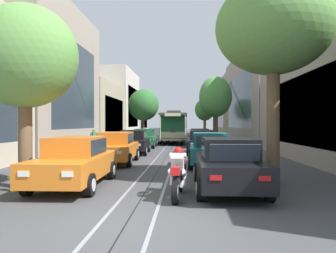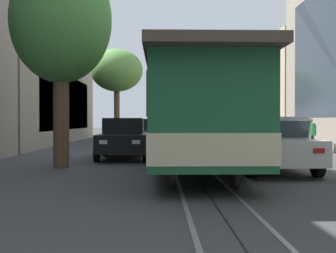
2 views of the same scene
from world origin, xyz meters
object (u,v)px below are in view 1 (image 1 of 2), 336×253
Objects in this scene: cable_car_trolley at (175,127)px; motorcycle_with_rider at (178,174)px; pedestrian_on_left_pavement at (94,138)px; parked_car_orange_second_left at (116,148)px; parked_car_orange_near_left at (75,161)px; street_tree_kerb_right_second at (215,97)px; parked_car_black_mid_right at (201,142)px; parked_car_black_fourth_right at (199,138)px; street_tree_kerb_right_near at (273,29)px; parked_car_black_near_right at (228,164)px; street_tree_kerb_left_near at (25,58)px; parked_car_white_fifth_left at (153,136)px; parked_car_green_fourth_left at (144,138)px; parked_car_teal_second_right at (209,149)px; fire_hydrant at (15,177)px; parked_car_black_mid_left at (134,142)px; street_tree_kerb_left_second at (143,105)px; street_tree_kerb_right_mid at (205,110)px.

cable_car_trolley is 4.59× the size of motorcycle_with_rider.
parked_car_orange_second_left is at bearing -66.21° from pedestrian_on_left_pavement.
street_tree_kerb_right_second is (6.41, 20.37, 3.76)m from parked_car_orange_near_left.
pedestrian_on_left_pavement is (-8.29, 3.15, 0.10)m from parked_car_black_mid_right.
street_tree_kerb_right_near is at bearing -83.41° from parked_car_black_fourth_right.
parked_car_orange_near_left is 4.83m from parked_car_black_near_right.
parked_car_black_fourth_right is 18.79m from street_tree_kerb_left_near.
pedestrian_on_left_pavement is at bearing 120.50° from parked_car_black_near_right.
parked_car_white_fifth_left and parked_car_black_near_right have the same top height.
parked_car_black_near_right reaches higher than motorcycle_with_rider.
parked_car_black_fourth_right is at bearing 19.37° from pedestrian_on_left_pavement.
parked_car_black_fourth_right is at bearing -65.98° from cable_car_trolley.
pedestrian_on_left_pavement is (-3.85, -7.44, 0.10)m from parked_car_white_fifth_left.
parked_car_black_mid_right is (4.58, 10.96, 0.00)m from parked_car_orange_near_left.
cable_car_trolley is at bearing 69.66° from parked_car_green_fourth_left.
parked_car_green_fourth_left is at bearing 131.47° from parked_car_black_mid_right.
cable_car_trolley is (-2.36, 5.30, 0.86)m from parked_car_black_fourth_right.
street_tree_kerb_right_near reaches higher than parked_car_teal_second_right.
parked_car_orange_second_left is at bearing 76.35° from street_tree_kerb_left_near.
parked_car_orange_second_left is 5.24× the size of fire_hydrant.
parked_car_orange_near_left is 0.77× the size of street_tree_kerb_left_near.
parked_car_black_mid_left is at bearing 89.60° from parked_car_orange_near_left.
parked_car_black_fourth_right is (0.06, 12.21, 0.00)m from parked_car_teal_second_right.
pedestrian_on_left_pavement is at bearing -148.30° from street_tree_kerb_right_second.
parked_car_orange_near_left is 1.00× the size of parked_car_black_mid_right.
parked_car_black_mid_left is at bearing 82.06° from street_tree_kerb_left_near.
parked_car_black_near_right is (4.81, -6.03, 0.00)m from parked_car_orange_second_left.
parked_car_black_fourth_right is 0.71× the size of street_tree_kerb_left_second.
street_tree_kerb_right_near is at bearing -89.72° from street_tree_kerb_right_mid.
motorcycle_with_rider is (-1.32, -6.18, -0.15)m from parked_car_teal_second_right.
parked_car_orange_near_left is 1.00× the size of parked_car_green_fourth_left.
pedestrian_on_left_pavement is at bearing -126.29° from cable_car_trolley.
street_tree_kerb_left_second is (-6.42, 27.60, 3.47)m from parked_car_black_near_right.
parked_car_orange_near_left is 0.75× the size of street_tree_kerb_right_mid.
street_tree_kerb_right_mid is at bearing 90.09° from street_tree_kerb_right_second.
street_tree_kerb_right_mid reaches higher than parked_car_orange_near_left.
cable_car_trolley is at bearing 101.02° from parked_car_black_mid_right.
parked_car_white_fifth_left is 1.01× the size of parked_car_teal_second_right.
motorcycle_with_rider is at bearing -94.29° from parked_car_black_fourth_right.
parked_car_teal_second_right is 0.66× the size of street_tree_kerb_right_second.
parked_car_black_mid_right is 11.67m from cable_car_trolley.
parked_car_orange_second_left is 12.34m from parked_car_black_fourth_right.
street_tree_kerb_left_second is (-1.61, 27.24, 3.47)m from parked_car_orange_near_left.
parked_car_green_fourth_left is (0.03, 16.11, 0.00)m from parked_car_orange_near_left.
street_tree_kerb_left_second is at bearing 107.04° from parked_car_white_fifth_left.
street_tree_kerb_right_second is (8.02, -6.87, 0.29)m from street_tree_kerb_left_second.
parked_car_teal_second_right is at bearing -9.84° from parked_car_orange_second_left.
parked_car_green_fourth_left and parked_car_black_near_right have the same top height.
parked_car_green_fourth_left is 4.79m from parked_car_black_fourth_right.
street_tree_kerb_right_near reaches higher than parked_car_orange_second_left.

